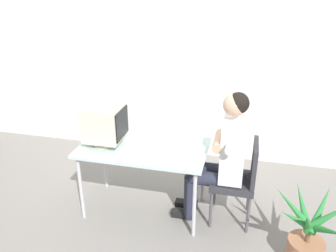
{
  "coord_description": "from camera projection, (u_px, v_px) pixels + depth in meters",
  "views": [
    {
      "loc": [
        0.93,
        -2.85,
        2.29
      ],
      "look_at": [
        0.25,
        0.0,
        1.0
      ],
      "focal_mm": 36.2,
      "sensor_mm": 36.0,
      "label": 1
    }
  ],
  "objects": [
    {
      "name": "potted_plant",
      "position": [
        308.0,
        235.0,
        2.85
      ],
      "size": [
        0.64,
        0.7,
        0.72
      ],
      "color": "#9E6647",
      "rests_on": "ground_plane"
    },
    {
      "name": "desk",
      "position": [
        144.0,
        152.0,
        3.38
      ],
      "size": [
        1.27,
        0.71,
        0.75
      ],
      "color": "#B7B7BC",
      "rests_on": "ground_plane"
    },
    {
      "name": "crt_monitor",
      "position": [
        105.0,
        123.0,
        3.33
      ],
      "size": [
        0.37,
        0.37,
        0.41
      ],
      "color": "beige",
      "rests_on": "desk"
    },
    {
      "name": "wall_back",
      "position": [
        198.0,
        46.0,
        4.24
      ],
      "size": [
        8.0,
        0.1,
        3.0
      ],
      "primitive_type": "cube",
      "color": "silver",
      "rests_on": "ground_plane"
    },
    {
      "name": "office_chair",
      "position": [
        239.0,
        177.0,
        3.3
      ],
      "size": [
        0.42,
        0.42,
        0.88
      ],
      "color": "#4C4C51",
      "rests_on": "ground_plane"
    },
    {
      "name": "ground_plane",
      "position": [
        145.0,
        208.0,
        3.66
      ],
      "size": [
        12.0,
        12.0,
        0.0
      ],
      "primitive_type": "plane",
      "color": "gray"
    },
    {
      "name": "person_seated",
      "position": [
        223.0,
        153.0,
        3.24
      ],
      "size": [
        0.68,
        0.56,
        1.36
      ],
      "color": "silver",
      "rests_on": "ground_plane"
    },
    {
      "name": "keyboard",
      "position": [
        134.0,
        144.0,
        3.38
      ],
      "size": [
        0.17,
        0.44,
        0.03
      ],
      "color": "beige",
      "rests_on": "desk"
    }
  ]
}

